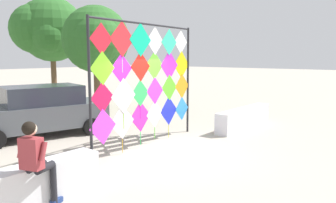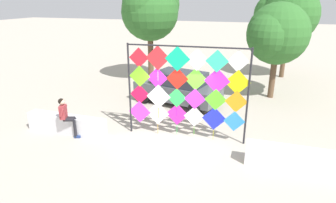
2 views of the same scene
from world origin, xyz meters
The scene contains 8 objects.
ground centered at (0.00, 0.00, 0.00)m, with size 120.00×120.00×0.00m, color #ADA393.
plaza_ledge_left centered at (-4.26, -0.20, 0.36)m, with size 3.33×0.48×0.72m, color silver.
plaza_ledge_right centered at (4.26, -0.20, 0.36)m, with size 3.33×0.48×0.72m, color silver.
kite_display_rack centered at (0.28, 0.86, 2.02)m, with size 4.47×0.40×3.51m.
seated_vendor centered at (-3.95, -0.53, 0.93)m, with size 0.74×0.59×1.56m.
parked_car centered at (-1.04, 4.44, 0.83)m, with size 4.53×2.81×1.63m.
tree_palm_like centered at (3.82, 11.80, 4.10)m, with size 4.02×3.63×5.88m.
tree_broadleaf centered at (3.42, 6.98, 3.32)m, with size 3.18×3.52×4.91m.
Camera 1 is at (-6.71, -5.55, 2.59)m, focal length 35.70 mm.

